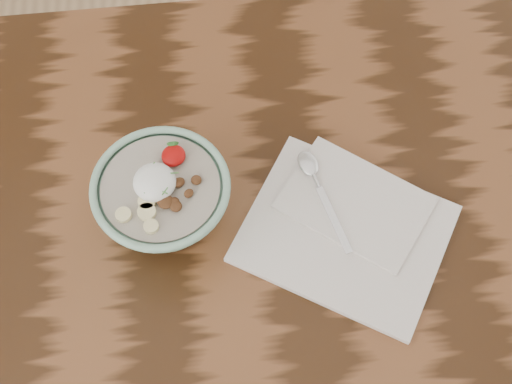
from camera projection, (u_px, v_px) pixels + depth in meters
table at (164, 267)px, 110.73cm from camera, size 160.00×90.00×75.00cm
breakfast_bowl at (163, 200)px, 98.48cm from camera, size 18.95×18.95×12.91cm
napkin at (347, 227)px, 102.85cm from camera, size 35.44×33.71×1.71cm
spoon at (314, 177)px, 105.02cm from camera, size 6.29×17.42×0.92cm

